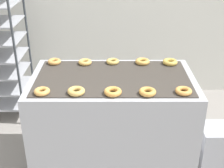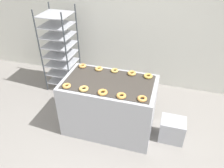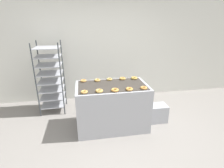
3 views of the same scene
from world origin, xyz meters
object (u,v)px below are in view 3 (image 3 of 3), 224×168
(glaze_bin, at_px, (158,113))
(donut_far_center, at_px, (110,79))
(donut_near_rightmost, at_px, (144,88))
(donut_near_right, at_px, (129,89))
(donut_near_leftmost, at_px, (84,92))
(donut_far_right, at_px, (123,78))
(donut_far_leftmost, at_px, (83,81))
(baking_rack_cart, at_px, (51,77))
(donut_near_center, at_px, (115,90))
(donut_far_left, at_px, (97,80))
(fryer_machine, at_px, (112,106))
(donut_near_left, at_px, (99,91))
(donut_far_rightmost, at_px, (134,78))

(glaze_bin, relative_size, donut_far_center, 3.16)
(donut_near_rightmost, bearing_deg, donut_near_right, -176.74)
(donut_near_leftmost, distance_m, donut_far_right, 0.97)
(donut_near_leftmost, height_order, donut_far_leftmost, same)
(baking_rack_cart, xyz_separation_m, donut_far_leftmost, (0.71, -0.61, 0.08))
(donut_near_center, relative_size, donut_far_center, 1.13)
(donut_far_left, bearing_deg, fryer_machine, -47.91)
(donut_near_left, distance_m, donut_far_leftmost, 0.62)
(donut_far_leftmost, distance_m, donut_far_rightmost, 1.03)
(donut_near_left, xyz_separation_m, donut_far_left, (0.02, 0.56, -0.00))
(donut_near_center, relative_size, donut_near_rightmost, 1.06)
(donut_far_rightmost, bearing_deg, donut_far_leftmost, 179.36)
(fryer_machine, distance_m, donut_near_right, 0.60)
(baking_rack_cart, xyz_separation_m, donut_near_left, (0.97, -1.18, 0.09))
(donut_near_rightmost, bearing_deg, donut_near_center, -178.53)
(donut_near_leftmost, height_order, donut_far_left, same)
(donut_far_rightmost, bearing_deg, donut_far_center, 177.84)
(donut_near_leftmost, bearing_deg, fryer_machine, 28.84)
(donut_near_center, bearing_deg, baking_rack_cart, 136.03)
(donut_near_right, distance_m, donut_far_rightmost, 0.62)
(donut_near_right, relative_size, donut_near_rightmost, 1.02)
(donut_near_center, bearing_deg, donut_far_right, 64.80)
(fryer_machine, height_order, donut_near_left, donut_near_left)
(donut_near_leftmost, height_order, donut_far_rightmost, donut_far_rightmost)
(fryer_machine, height_order, donut_far_left, donut_far_left)
(donut_near_leftmost, relative_size, donut_near_left, 0.91)
(donut_far_left, distance_m, donut_far_right, 0.51)
(donut_near_leftmost, xyz_separation_m, donut_near_left, (0.25, 0.00, 0.00))
(donut_near_right, bearing_deg, donut_near_left, 179.07)
(glaze_bin, xyz_separation_m, donut_far_left, (-1.22, 0.25, 0.71))
(donut_near_leftmost, relative_size, donut_far_right, 0.92)
(donut_far_left, bearing_deg, donut_far_center, 4.50)
(fryer_machine, height_order, baking_rack_cart, baking_rack_cart)
(donut_near_left, xyz_separation_m, donut_far_rightmost, (0.78, 0.56, 0.00))
(donut_far_center, relative_size, donut_far_right, 0.91)
(donut_far_rightmost, bearing_deg, donut_near_left, -144.38)
(baking_rack_cart, bearing_deg, donut_near_rightmost, -33.82)
(glaze_bin, distance_m, donut_far_leftmost, 1.67)
(donut_far_leftmost, xyz_separation_m, donut_far_center, (0.52, 0.01, -0.00))
(donut_far_leftmost, bearing_deg, donut_far_center, 0.83)
(baking_rack_cart, height_order, donut_near_rightmost, baking_rack_cart)
(baking_rack_cart, relative_size, donut_far_rightmost, 12.20)
(glaze_bin, bearing_deg, donut_far_right, 159.56)
(donut_far_leftmost, bearing_deg, donut_far_rightmost, -0.64)
(donut_near_rightmost, distance_m, donut_far_rightmost, 0.55)
(fryer_machine, height_order, glaze_bin, fryer_machine)
(donut_near_leftmost, bearing_deg, baking_rack_cart, 121.30)
(fryer_machine, height_order, donut_far_leftmost, donut_far_leftmost)
(baking_rack_cart, height_order, donut_far_left, baking_rack_cart)
(donut_far_left, height_order, donut_far_rightmost, donut_far_rightmost)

